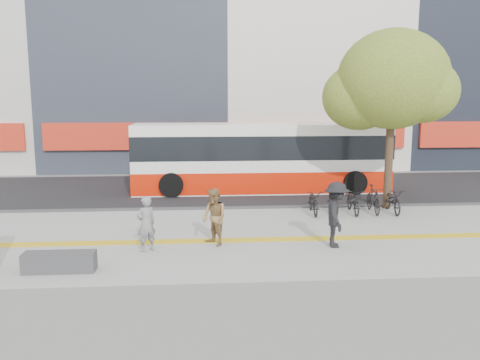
{
  "coord_description": "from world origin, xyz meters",
  "views": [
    {
      "loc": [
        0.67,
        -12.29,
        3.97
      ],
      "look_at": [
        1.74,
        2.0,
        1.6
      ],
      "focal_mm": 37.33,
      "sensor_mm": 36.0,
      "label": 1
    }
  ],
  "objects": [
    {
      "name": "ground",
      "position": [
        0.0,
        0.0,
        0.0
      ],
      "size": [
        120.0,
        120.0,
        0.0
      ],
      "primitive_type": "plane",
      "color": "slate",
      "rests_on": "ground"
    },
    {
      "name": "tactile_strip",
      "position": [
        0.0,
        1.0,
        0.09
      ],
      "size": [
        40.0,
        0.45,
        0.01
      ],
      "primitive_type": "cube",
      "color": "gold",
      "rests_on": "sidewalk"
    },
    {
      "name": "sidewalk",
      "position": [
        0.0,
        1.5,
        0.04
      ],
      "size": [
        40.0,
        7.0,
        0.08
      ],
      "primitive_type": "cube",
      "color": "gray",
      "rests_on": "ground"
    },
    {
      "name": "bicycle_row",
      "position": [
        5.77,
        4.0,
        0.52
      ],
      "size": [
        3.42,
        1.64,
        0.94
      ],
      "color": "black",
      "rests_on": "sidewalk"
    },
    {
      "name": "bench",
      "position": [
        -2.6,
        -1.2,
        0.3
      ],
      "size": [
        1.6,
        0.45,
        0.45
      ],
      "primitive_type": "cube",
      "color": "#353537",
      "rests_on": "sidewalk"
    },
    {
      "name": "bus",
      "position": [
        3.12,
        8.5,
        1.4
      ],
      "size": [
        10.67,
        2.53,
        2.84
      ],
      "color": "white",
      "rests_on": "street"
    },
    {
      "name": "seated_woman",
      "position": [
        -0.8,
        0.2,
        0.8
      ],
      "size": [
        0.63,
        0.58,
        1.44
      ],
      "primitive_type": "imported",
      "rotation": [
        0.0,
        0.0,
        3.72
      ],
      "color": "black",
      "rests_on": "sidewalk"
    },
    {
      "name": "street",
      "position": [
        0.0,
        9.0,
        0.03
      ],
      "size": [
        40.0,
        8.0,
        0.06
      ],
      "primitive_type": "cube",
      "color": "black",
      "rests_on": "ground"
    },
    {
      "name": "pedestrian_dark",
      "position": [
        4.14,
        0.24,
        0.95
      ],
      "size": [
        0.8,
        1.2,
        1.74
      ],
      "primitive_type": "imported",
      "rotation": [
        0.0,
        0.0,
        1.43
      ],
      "color": "black",
      "rests_on": "sidewalk"
    },
    {
      "name": "street_tree",
      "position": [
        7.18,
        4.82,
        4.51
      ],
      "size": [
        4.4,
        3.8,
        6.31
      ],
      "color": "#3B2B1B",
      "rests_on": "sidewalk"
    },
    {
      "name": "curb",
      "position": [
        0.0,
        5.0,
        0.07
      ],
      "size": [
        40.0,
        0.25,
        0.14
      ],
      "primitive_type": "cube",
      "color": "#353537",
      "rests_on": "ground"
    },
    {
      "name": "pedestrian_tan",
      "position": [
        0.95,
        0.6,
        0.84
      ],
      "size": [
        0.89,
        0.94,
        1.53
      ],
      "primitive_type": "imported",
      "rotation": [
        0.0,
        0.0,
        -1.01
      ],
      "color": "olive",
      "rests_on": "sidewalk"
    }
  ]
}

